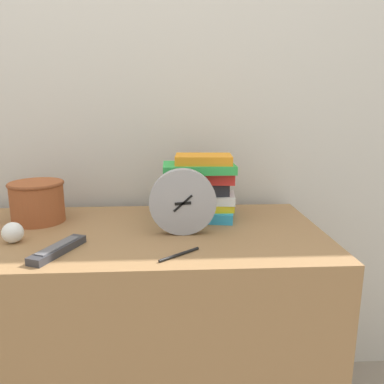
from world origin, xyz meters
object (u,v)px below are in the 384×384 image
(basket, at_px, (37,200))
(crumpled_paper_ball, at_px, (13,233))
(pen, at_px, (179,254))
(book_stack, at_px, (201,188))
(tv_remote, at_px, (58,249))
(desk_clock, at_px, (183,202))

(basket, height_order, crumpled_paper_ball, basket)
(basket, distance_m, pen, 0.57)
(crumpled_paper_ball, relative_size, pen, 0.55)
(book_stack, relative_size, tv_remote, 1.37)
(desk_clock, distance_m, tv_remote, 0.37)
(desk_clock, xyz_separation_m, tv_remote, (-0.33, -0.13, -0.09))
(basket, bearing_deg, tv_remote, -63.02)
(tv_remote, bearing_deg, basket, 116.98)
(desk_clock, height_order, pen, desk_clock)
(desk_clock, bearing_deg, crumpled_paper_ball, -174.61)
(desk_clock, distance_m, book_stack, 0.19)
(book_stack, height_order, crumpled_paper_ball, book_stack)
(tv_remote, xyz_separation_m, pen, (0.32, -0.04, -0.01))
(desk_clock, xyz_separation_m, book_stack, (0.07, 0.17, 0.00))
(book_stack, xyz_separation_m, basket, (-0.55, -0.02, -0.03))
(book_stack, distance_m, basket, 0.55)
(basket, bearing_deg, book_stack, 2.32)
(basket, xyz_separation_m, tv_remote, (0.14, -0.28, -0.06))
(desk_clock, height_order, basket, desk_clock)
(basket, bearing_deg, crumpled_paper_ball, -91.58)
(book_stack, xyz_separation_m, pen, (-0.08, -0.34, -0.10))
(pen, bearing_deg, basket, 145.34)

